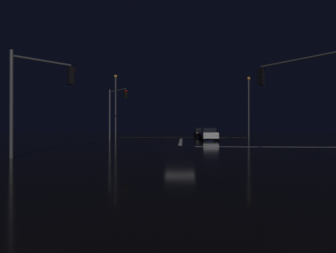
{
  "coord_description": "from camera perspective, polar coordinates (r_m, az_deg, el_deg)",
  "views": [
    {
      "loc": [
        0.24,
        -21.06,
        1.6
      ],
      "look_at": [
        -1.73,
        11.88,
        1.76
      ],
      "focal_mm": 26.47,
      "sensor_mm": 36.0,
      "label": 1
    }
  ],
  "objects": [
    {
      "name": "crosswalk_bar_east",
      "position": [
        22.63,
        24.55,
        -4.31
      ],
      "size": [
        14.18,
        0.4,
        0.01
      ],
      "color": "white",
      "rests_on": "ground"
    },
    {
      "name": "sedan_white",
      "position": [
        31.72,
        9.47,
        -1.73
      ],
      "size": [
        2.02,
        4.33,
        1.57
      ],
      "color": "silver",
      "rests_on": "ground"
    },
    {
      "name": "streetlamp_left_near",
      "position": [
        36.42,
        -11.97,
        5.54
      ],
      "size": [
        0.44,
        0.44,
        9.2
      ],
      "color": "#424247",
      "rests_on": "ground"
    },
    {
      "name": "ground",
      "position": [
        21.13,
        2.76,
        -4.77
      ],
      "size": [
        120.0,
        120.0,
        0.1
      ],
      "primitive_type": "cube",
      "color": "black"
    },
    {
      "name": "streetlamp_right_near",
      "position": [
        36.27,
        18.06,
        5.13
      ],
      "size": [
        0.44,
        0.44,
        8.67
      ],
      "color": "#424247",
      "rests_on": "ground"
    },
    {
      "name": "sedan_black",
      "position": [
        43.19,
        7.42,
        -1.34
      ],
      "size": [
        2.02,
        4.33,
        1.57
      ],
      "color": "black",
      "rests_on": "ground"
    },
    {
      "name": "centre_line_ns",
      "position": [
        40.97,
        3.08,
        -2.52
      ],
      "size": [
        22.0,
        0.15,
        0.01
      ],
      "color": "yellow",
      "rests_on": "ground"
    },
    {
      "name": "traffic_signal_se",
      "position": [
        15.74,
        29.61,
        8.58
      ],
      "size": [
        3.82,
        3.82,
        5.73
      ],
      "color": "#4C4C51",
      "rests_on": "ground"
    },
    {
      "name": "traffic_signal_nw",
      "position": [
        29.83,
        -11.88,
        4.88
      ],
      "size": [
        2.84,
        2.84,
        6.25
      ],
      "color": "#4C4C51",
      "rests_on": "ground"
    },
    {
      "name": "stop_line_north",
      "position": [
        29.38,
        2.95,
        -3.4
      ],
      "size": [
        0.35,
        14.18,
        0.01
      ],
      "color": "white",
      "rests_on": "ground"
    },
    {
      "name": "sedan_blue",
      "position": [
        37.88,
        8.86,
        -1.49
      ],
      "size": [
        2.02,
        4.33,
        1.57
      ],
      "color": "navy",
      "rests_on": "ground"
    },
    {
      "name": "traffic_signal_sw",
      "position": [
        15.7,
        -27.33,
        8.05
      ],
      "size": [
        2.48,
        2.48,
        5.66
      ],
      "color": "#4C4C51",
      "rests_on": "ground"
    }
  ]
}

